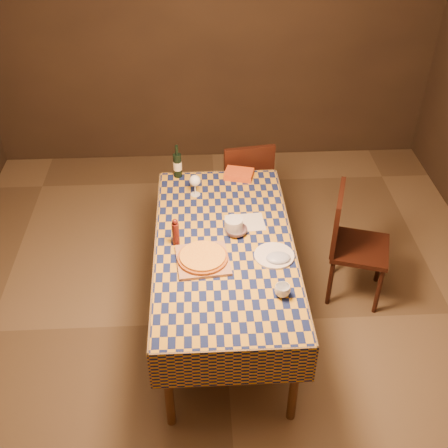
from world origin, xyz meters
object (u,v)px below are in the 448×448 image
object	(u,v)px
dining_table	(224,252)
chair_far	(245,182)
cutting_board	(203,260)
bowl	(236,231)
chair_right	(350,239)
wine_bottle	(177,165)
pizza	(203,257)
white_plate	(274,256)

from	to	relation	value
dining_table	chair_far	distance (m)	1.16
cutting_board	bowl	bearing A→B (deg)	49.28
cutting_board	chair_right	distance (m)	1.24
wine_bottle	chair_right	bearing A→B (deg)	-23.57
cutting_board	bowl	xyz separation A→B (m)	(0.24, 0.28, 0.01)
dining_table	bowl	bearing A→B (deg)	49.86
chair_right	wine_bottle	bearing A→B (deg)	156.43
pizza	wine_bottle	distance (m)	1.05
dining_table	bowl	xyz separation A→B (m)	(0.09, 0.10, 0.10)
cutting_board	white_plate	world-z (taller)	cutting_board
pizza	bowl	xyz separation A→B (m)	(0.24, 0.28, -0.01)
white_plate	chair_far	distance (m)	1.30
cutting_board	chair_far	distance (m)	1.38
wine_bottle	chair_far	bearing A→B (deg)	24.53
wine_bottle	white_plate	bearing A→B (deg)	-57.75
chair_right	dining_table	bearing A→B (deg)	-162.43
dining_table	cutting_board	xyz separation A→B (m)	(-0.15, -0.17, 0.09)
bowl	chair_far	size ratio (longest dim) A/B	0.16
wine_bottle	white_plate	xyz separation A→B (m)	(0.64, -1.01, -0.09)
cutting_board	pizza	world-z (taller)	pizza
dining_table	chair_right	size ratio (longest dim) A/B	1.98
white_plate	chair_far	xyz separation A→B (m)	(-0.08, 1.27, -0.25)
white_plate	cutting_board	bearing A→B (deg)	-177.22
white_plate	pizza	bearing A→B (deg)	-177.22
cutting_board	wine_bottle	bearing A→B (deg)	99.44
wine_bottle	chair_far	xyz separation A→B (m)	(0.56, 0.26, -0.35)
wine_bottle	white_plate	size ratio (longest dim) A/B	1.04
cutting_board	chair_right	world-z (taller)	chair_right
pizza	white_plate	bearing A→B (deg)	2.78
cutting_board	pizza	bearing A→B (deg)	0.00
pizza	chair_right	distance (m)	1.24
pizza	chair_far	bearing A→B (deg)	73.19
pizza	chair_right	world-z (taller)	chair_right
wine_bottle	chair_right	distance (m)	1.44
pizza	chair_far	distance (m)	1.38
dining_table	pizza	world-z (taller)	pizza
dining_table	chair_far	size ratio (longest dim) A/B	1.98
dining_table	bowl	world-z (taller)	bowl
bowl	wine_bottle	world-z (taller)	wine_bottle
cutting_board	white_plate	bearing A→B (deg)	2.78
white_plate	wine_bottle	bearing A→B (deg)	122.25
bowl	chair_right	world-z (taller)	chair_right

